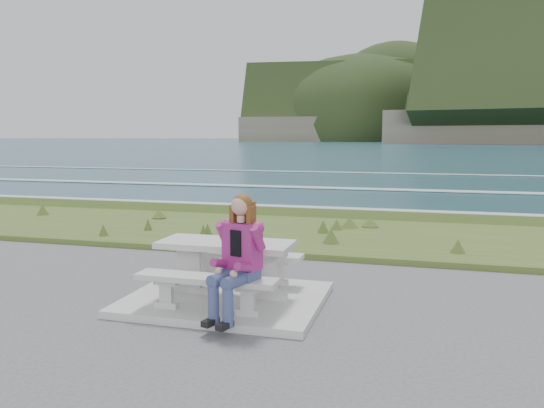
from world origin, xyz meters
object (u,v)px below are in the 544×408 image
object	(u,v)px
bench_landward	(206,284)
bench_seaward	(243,259)
picnic_table	(226,253)
seated_woman	(235,274)

from	to	relation	value
bench_landward	bench_seaward	size ratio (longest dim) A/B	1.00
picnic_table	seated_woman	size ratio (longest dim) A/B	1.22
bench_landward	seated_woman	size ratio (longest dim) A/B	1.22
bench_landward	bench_seaward	distance (m)	1.40
bench_landward	picnic_table	bearing A→B (deg)	90.00
seated_woman	bench_landward	bearing A→B (deg)	178.89
bench_landward	bench_seaward	world-z (taller)	same
bench_seaward	bench_landward	bearing A→B (deg)	-90.00
bench_landward	seated_woman	world-z (taller)	seated_woman
bench_seaward	seated_woman	world-z (taller)	seated_woman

